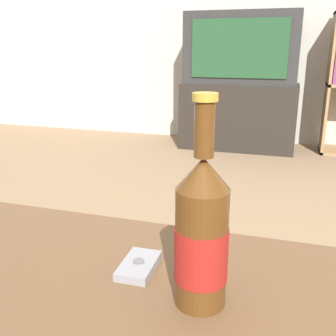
{
  "coord_description": "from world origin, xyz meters",
  "views": [
    {
      "loc": [
        0.29,
        -0.38,
        0.78
      ],
      "look_at": [
        0.05,
        0.39,
        0.52
      ],
      "focal_mm": 42.0,
      "sensor_mm": 36.0,
      "label": 1
    }
  ],
  "objects_px": {
    "tv_stand": "(239,116)",
    "television": "(242,48)",
    "beer_bottle": "(201,235)",
    "cell_phone": "(139,265)"
  },
  "relations": [
    {
      "from": "television",
      "to": "cell_phone",
      "type": "bearing_deg",
      "value": -86.25
    },
    {
      "from": "beer_bottle",
      "to": "cell_phone",
      "type": "xyz_separation_m",
      "value": [
        -0.11,
        0.05,
        -0.1
      ]
    },
    {
      "from": "tv_stand",
      "to": "television",
      "type": "bearing_deg",
      "value": -90.0
    },
    {
      "from": "cell_phone",
      "to": "tv_stand",
      "type": "bearing_deg",
      "value": 92.02
    },
    {
      "from": "television",
      "to": "cell_phone",
      "type": "distance_m",
      "value": 2.62
    },
    {
      "from": "tv_stand",
      "to": "beer_bottle",
      "type": "distance_m",
      "value": 2.68
    },
    {
      "from": "television",
      "to": "beer_bottle",
      "type": "xyz_separation_m",
      "value": [
        0.28,
        -2.64,
        -0.23
      ]
    },
    {
      "from": "cell_phone",
      "to": "television",
      "type": "bearing_deg",
      "value": 92.02
    },
    {
      "from": "tv_stand",
      "to": "television",
      "type": "height_order",
      "value": "television"
    },
    {
      "from": "tv_stand",
      "to": "television",
      "type": "xyz_separation_m",
      "value": [
        0.0,
        -0.0,
        0.51
      ]
    }
  ]
}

